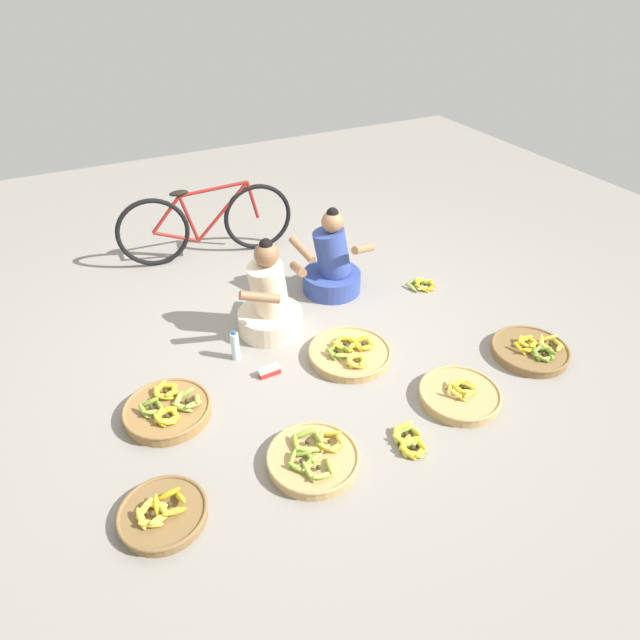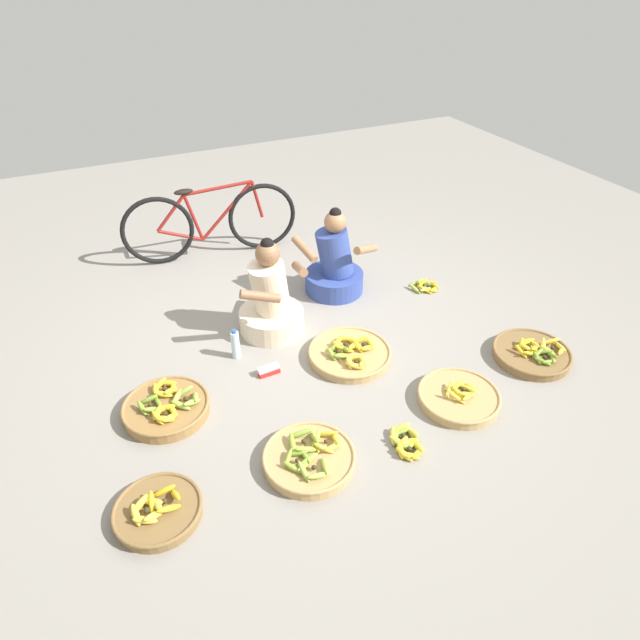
# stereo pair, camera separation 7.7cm
# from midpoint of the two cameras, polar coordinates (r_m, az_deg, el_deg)

# --- Properties ---
(ground_plane) EXTENTS (10.00, 10.00, 0.00)m
(ground_plane) POSITION_cam_midpoint_polar(r_m,az_deg,el_deg) (4.37, -1.69, -2.42)
(ground_plane) COLOR gray
(vendor_woman_front) EXTENTS (0.64, 0.53, 0.83)m
(vendor_woman_front) POSITION_cam_midpoint_polar(r_m,az_deg,el_deg) (4.39, -5.71, 1.77)
(vendor_woman_front) COLOR beige
(vendor_woman_front) RESTS_ON ground
(vendor_woman_behind) EXTENTS (0.69, 0.56, 0.80)m
(vendor_woman_behind) POSITION_cam_midpoint_polar(r_m,az_deg,el_deg) (4.90, 0.78, 5.66)
(vendor_woman_behind) COLOR #334793
(vendor_woman_behind) RESTS_ON ground
(bicycle_leaning) EXTENTS (1.70, 0.24, 0.73)m
(bicycle_leaning) POSITION_cam_midpoint_polar(r_m,az_deg,el_deg) (5.55, -12.04, 9.73)
(bicycle_leaning) COLOR black
(bicycle_leaning) RESTS_ON ground
(banana_basket_front_right) EXTENTS (0.59, 0.59, 0.14)m
(banana_basket_front_right) POSITION_cam_midpoint_polar(r_m,az_deg,el_deg) (4.51, 20.46, -2.95)
(banana_basket_front_right) COLOR brown
(banana_basket_front_right) RESTS_ON ground
(banana_basket_mid_right) EXTENTS (0.58, 0.58, 0.16)m
(banana_basket_mid_right) POSITION_cam_midpoint_polar(r_m,az_deg,el_deg) (3.87, -15.99, -8.90)
(banana_basket_mid_right) COLOR olive
(banana_basket_mid_right) RESTS_ON ground
(banana_basket_near_bicycle) EXTENTS (0.57, 0.57, 0.15)m
(banana_basket_near_bicycle) POSITION_cam_midpoint_polar(r_m,az_deg,el_deg) (3.45, -1.37, -14.08)
(banana_basket_near_bicycle) COLOR tan
(banana_basket_near_bicycle) RESTS_ON ground
(banana_basket_back_center) EXTENTS (0.63, 0.63, 0.14)m
(banana_basket_back_center) POSITION_cam_midpoint_polar(r_m,az_deg,el_deg) (4.21, 2.55, -3.42)
(banana_basket_back_center) COLOR tan
(banana_basket_back_center) RESTS_ON ground
(banana_basket_front_center) EXTENTS (0.50, 0.50, 0.14)m
(banana_basket_front_center) POSITION_cam_midpoint_polar(r_m,az_deg,el_deg) (3.34, -16.61, -18.60)
(banana_basket_front_center) COLOR brown
(banana_basket_front_center) RESTS_ON ground
(banana_basket_front_left) EXTENTS (0.57, 0.57, 0.14)m
(banana_basket_front_left) POSITION_cam_midpoint_polar(r_m,az_deg,el_deg) (3.96, 13.67, -7.50)
(banana_basket_front_left) COLOR tan
(banana_basket_front_left) RESTS_ON ground
(loose_bananas_near_vendor) EXTENTS (0.27, 0.23, 0.09)m
(loose_bananas_near_vendor) POSITION_cam_midpoint_polar(r_m,az_deg,el_deg) (5.13, 10.08, 3.57)
(loose_bananas_near_vendor) COLOR #9EB747
(loose_bananas_near_vendor) RESTS_ON ground
(loose_bananas_mid_left) EXTENTS (0.21, 0.31, 0.09)m
(loose_bananas_mid_left) POSITION_cam_midpoint_polar(r_m,az_deg,el_deg) (3.61, 8.54, -12.23)
(loose_bananas_mid_left) COLOR #8CAD38
(loose_bananas_mid_left) RESTS_ON ground
(water_bottle) EXTENTS (0.06, 0.06, 0.25)m
(water_bottle) POSITION_cam_midpoint_polar(r_m,az_deg,el_deg) (4.21, -9.27, -2.65)
(water_bottle) COLOR silver
(water_bottle) RESTS_ON ground
(packet_carton_stack) EXTENTS (0.16, 0.07, 0.06)m
(packet_carton_stack) POSITION_cam_midpoint_polar(r_m,az_deg,el_deg) (4.08, -5.81, -5.28)
(packet_carton_stack) COLOR red
(packet_carton_stack) RESTS_ON ground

